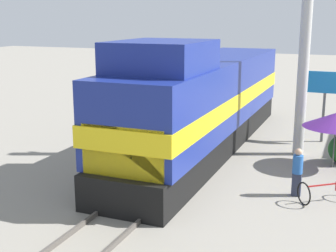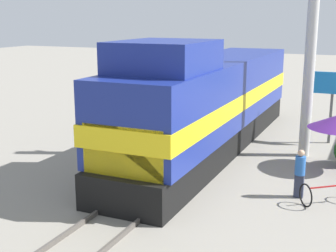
{
  "view_description": "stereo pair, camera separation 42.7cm",
  "coord_description": "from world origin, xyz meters",
  "px_view_note": "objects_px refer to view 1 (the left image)",
  "views": [
    {
      "loc": [
        6.26,
        -17.66,
        5.87
      ],
      "look_at": [
        1.2,
        -5.33,
        2.75
      ],
      "focal_mm": 50.0,
      "sensor_mm": 36.0,
      "label": 1
    },
    {
      "loc": [
        6.66,
        -17.49,
        5.87
      ],
      "look_at": [
        1.2,
        -5.33,
        2.75
      ],
      "focal_mm": 50.0,
      "sensor_mm": 36.0,
      "label": 2
    }
  ],
  "objects_px": {
    "locomotive": "(203,103)",
    "vendor_umbrella": "(336,120)",
    "billboard_sign": "(325,88)",
    "person_bystander": "(297,170)",
    "bicycle": "(327,191)",
    "utility_pole": "(306,24)"
  },
  "relations": [
    {
      "from": "utility_pole",
      "to": "billboard_sign",
      "type": "height_order",
      "value": "utility_pole"
    },
    {
      "from": "utility_pole",
      "to": "bicycle",
      "type": "xyz_separation_m",
      "value": [
        1.58,
        -5.22,
        -5.17
      ]
    },
    {
      "from": "locomotive",
      "to": "vendor_umbrella",
      "type": "xyz_separation_m",
      "value": [
        5.58,
        -0.37,
        -0.24
      ]
    },
    {
      "from": "billboard_sign",
      "to": "person_bystander",
      "type": "xyz_separation_m",
      "value": [
        -0.21,
        -7.64,
        -1.73
      ]
    },
    {
      "from": "vendor_umbrella",
      "to": "person_bystander",
      "type": "xyz_separation_m",
      "value": [
        -0.95,
        -3.65,
        -1.06
      ]
    },
    {
      "from": "locomotive",
      "to": "vendor_umbrella",
      "type": "bearing_deg",
      "value": -3.76
    },
    {
      "from": "utility_pole",
      "to": "person_bystander",
      "type": "distance_m",
      "value": 6.89
    },
    {
      "from": "billboard_sign",
      "to": "locomotive",
      "type": "bearing_deg",
      "value": -143.15
    },
    {
      "from": "locomotive",
      "to": "person_bystander",
      "type": "height_order",
      "value": "locomotive"
    },
    {
      "from": "utility_pole",
      "to": "vendor_umbrella",
      "type": "relative_size",
      "value": 4.32
    },
    {
      "from": "billboard_sign",
      "to": "person_bystander",
      "type": "relative_size",
      "value": 2.05
    },
    {
      "from": "billboard_sign",
      "to": "vendor_umbrella",
      "type": "bearing_deg",
      "value": -79.47
    },
    {
      "from": "utility_pole",
      "to": "vendor_umbrella",
      "type": "xyz_separation_m",
      "value": [
        1.52,
        -1.38,
        -3.62
      ]
    },
    {
      "from": "vendor_umbrella",
      "to": "bicycle",
      "type": "relative_size",
      "value": 1.37
    },
    {
      "from": "utility_pole",
      "to": "person_bystander",
      "type": "relative_size",
      "value": 6.71
    },
    {
      "from": "vendor_umbrella",
      "to": "person_bystander",
      "type": "height_order",
      "value": "vendor_umbrella"
    },
    {
      "from": "locomotive",
      "to": "billboard_sign",
      "type": "distance_m",
      "value": 6.06
    },
    {
      "from": "utility_pole",
      "to": "bicycle",
      "type": "distance_m",
      "value": 7.51
    },
    {
      "from": "vendor_umbrella",
      "to": "billboard_sign",
      "type": "xyz_separation_m",
      "value": [
        -0.74,
        3.99,
        0.67
      ]
    },
    {
      "from": "utility_pole",
      "to": "vendor_umbrella",
      "type": "bearing_deg",
      "value": -42.26
    },
    {
      "from": "vendor_umbrella",
      "to": "billboard_sign",
      "type": "bearing_deg",
      "value": 100.53
    },
    {
      "from": "bicycle",
      "to": "billboard_sign",
      "type": "bearing_deg",
      "value": -32.84
    }
  ]
}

